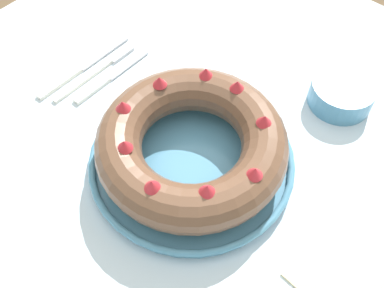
# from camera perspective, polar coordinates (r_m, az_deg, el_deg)

# --- Properties ---
(dining_table) EXTENTS (1.23, 1.28, 0.75)m
(dining_table) POSITION_cam_1_polar(r_m,az_deg,el_deg) (0.85, -0.65, -6.28)
(dining_table) COLOR silver
(dining_table) RESTS_ON ground_plane
(serving_dish) EXTENTS (0.35, 0.35, 0.03)m
(serving_dish) POSITION_cam_1_polar(r_m,az_deg,el_deg) (0.77, 0.00, -2.20)
(serving_dish) COLOR #518EB2
(serving_dish) RESTS_ON dining_table
(bundt_cake) EXTENTS (0.32, 0.32, 0.09)m
(bundt_cake) POSITION_cam_1_polar(r_m,az_deg,el_deg) (0.73, 0.00, 0.03)
(bundt_cake) COLOR brown
(bundt_cake) RESTS_ON serving_dish
(fork) EXTENTS (0.02, 0.21, 0.01)m
(fork) POSITION_cam_1_polar(r_m,az_deg,el_deg) (0.95, -11.62, 9.40)
(fork) COLOR white
(fork) RESTS_ON dining_table
(serving_knife) EXTENTS (0.02, 0.23, 0.01)m
(serving_knife) POSITION_cam_1_polar(r_m,az_deg,el_deg) (0.96, -14.25, 9.11)
(serving_knife) COLOR white
(serving_knife) RESTS_ON dining_table
(cake_knife) EXTENTS (0.02, 0.19, 0.01)m
(cake_knife) POSITION_cam_1_polar(r_m,az_deg,el_deg) (0.93, -10.75, 8.11)
(cake_knife) COLOR white
(cake_knife) RESTS_ON dining_table
(side_bowl) EXTENTS (0.12, 0.12, 0.05)m
(side_bowl) POSITION_cam_1_polar(r_m,az_deg,el_deg) (0.90, 18.46, 6.09)
(side_bowl) COLOR #518EB2
(side_bowl) RESTS_ON dining_table
(napkin) EXTENTS (0.16, 0.12, 0.00)m
(napkin) POSITION_cam_1_polar(r_m,az_deg,el_deg) (0.73, 18.75, -16.40)
(napkin) COLOR beige
(napkin) RESTS_ON dining_table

